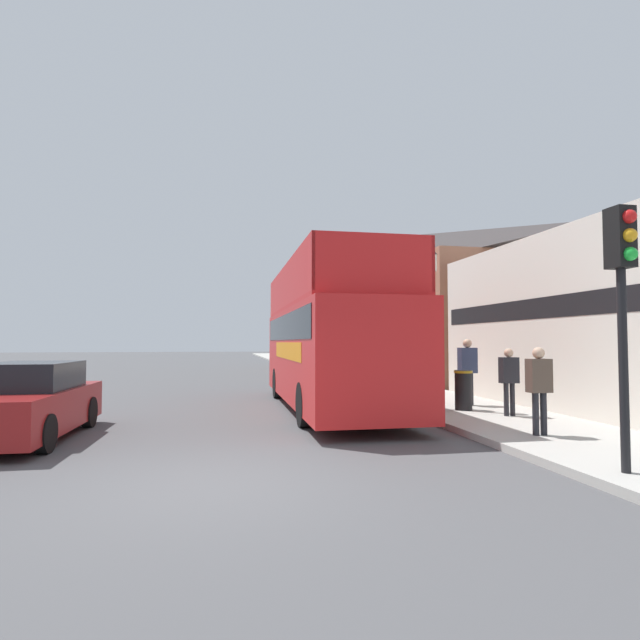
{
  "coord_description": "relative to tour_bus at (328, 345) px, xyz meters",
  "views": [
    {
      "loc": [
        0.05,
        -6.86,
        1.91
      ],
      "look_at": [
        3.02,
        8.11,
        2.59
      ],
      "focal_mm": 28.0,
      "sensor_mm": 36.0,
      "label": 1
    }
  ],
  "objects": [
    {
      "name": "ground_plane",
      "position": [
        -3.08,
        13.77,
        -1.83
      ],
      "size": [
        144.0,
        144.0,
        0.0
      ],
      "primitive_type": "plane",
      "color": "#4C4C4F"
    },
    {
      "name": "sidewalk",
      "position": [
        3.48,
        10.77,
        -1.76
      ],
      "size": [
        3.36,
        108.0,
        0.14
      ],
      "color": "#ADAAA3",
      "rests_on": "ground_plane"
    },
    {
      "name": "brick_terrace_rear",
      "position": [
        8.16,
        14.98,
        2.43
      ],
      "size": [
        6.0,
        22.73,
        8.51
      ],
      "color": "#9E664C",
      "rests_on": "ground_plane"
    },
    {
      "name": "tour_bus",
      "position": [
        0.0,
        0.0,
        0.0
      ],
      "size": [
        2.67,
        9.88,
        4.09
      ],
      "rotation": [
        0.0,
        0.0,
        -0.01
      ],
      "color": "red",
      "rests_on": "ground_plane"
    },
    {
      "name": "parked_car_ahead_of_bus",
      "position": [
        0.64,
        7.53,
        -1.14
      ],
      "size": [
        1.91,
        3.98,
        1.48
      ],
      "rotation": [
        0.0,
        0.0,
        -0.01
      ],
      "color": "#9E9EA3",
      "rests_on": "ground_plane"
    },
    {
      "name": "parked_car_far_side",
      "position": [
        -6.72,
        -3.34,
        -1.12
      ],
      "size": [
        1.82,
        4.35,
        1.51
      ],
      "rotation": [
        0.0,
        0.0,
        3.12
      ],
      "color": "maroon",
      "rests_on": "ground_plane"
    },
    {
      "name": "pedestrian_nearest",
      "position": [
        2.94,
        -5.53,
        -0.68
      ],
      "size": [
        0.44,
        0.24,
        1.67
      ],
      "color": "#232328",
      "rests_on": "sidewalk"
    },
    {
      "name": "pedestrian_second",
      "position": [
        3.78,
        -3.17,
        -0.71
      ],
      "size": [
        0.42,
        0.23,
        1.62
      ],
      "color": "#232328",
      "rests_on": "sidewalk"
    },
    {
      "name": "pedestrian_third",
      "position": [
        3.79,
        -1.1,
        -0.57
      ],
      "size": [
        0.49,
        0.27,
        1.86
      ],
      "color": "#232328",
      "rests_on": "sidewalk"
    },
    {
      "name": "traffic_signal",
      "position": [
        2.37,
        -8.22,
        0.98
      ],
      "size": [
        0.28,
        0.42,
        3.64
      ],
      "color": "black",
      "rests_on": "sidewalk"
    },
    {
      "name": "lamp_post_nearest",
      "position": [
        2.5,
        -1.58,
        1.33
      ],
      "size": [
        0.35,
        0.35,
        4.34
      ],
      "color": "black",
      "rests_on": "sidewalk"
    },
    {
      "name": "lamp_post_second",
      "position": [
        2.33,
        5.73,
        1.33
      ],
      "size": [
        0.35,
        0.35,
        4.34
      ],
      "color": "black",
      "rests_on": "sidewalk"
    },
    {
      "name": "litter_bin",
      "position": [
        3.2,
        -1.98,
        -1.14
      ],
      "size": [
        0.48,
        0.48,
        1.03
      ],
      "color": "black",
      "rests_on": "sidewalk"
    }
  ]
}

